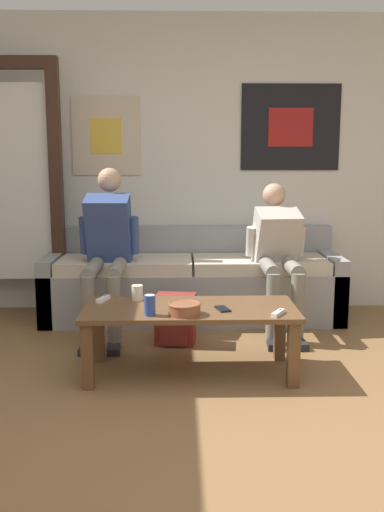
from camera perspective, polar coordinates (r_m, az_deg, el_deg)
name	(u,v)px	position (r m, az deg, el deg)	size (l,w,h in m)	color
ground_plane	(241,447)	(2.84, 4.88, -18.51)	(18.00, 18.00, 0.00)	brown
wall_back	(212,165)	(5.07, 1.97, 9.09)	(10.00, 0.07, 2.55)	silver
door_frame	(2,175)	(5.07, -18.45, 7.71)	(1.00, 0.10, 2.15)	#382319
couch	(192,284)	(4.82, 0.03, -2.86)	(2.45, 0.71, 0.75)	gray
coffee_table	(190,318)	(3.56, -0.18, -6.22)	(1.32, 0.57, 0.43)	brown
person_seated_adult	(107,244)	(4.42, -8.47, 1.17)	(0.47, 0.96, 1.26)	gray
person_seated_teen	(278,251)	(4.47, 8.60, 0.52)	(0.47, 0.89, 1.14)	gray
backpack	(175,320)	(4.18, -1.67, -6.45)	(0.31, 0.26, 0.36)	maroon
ceramic_bowl	(184,308)	(3.37, -0.77, -5.23)	(0.20, 0.20, 0.07)	brown
pillar_candle	(137,293)	(3.73, -5.49, -3.66)	(0.07, 0.07, 0.11)	silver
drink_can_blue	(150,305)	(3.36, -4.24, -4.93)	(0.07, 0.07, 0.12)	#28479E
game_controller_near_left	(103,299)	(3.74, -8.88, -4.27)	(0.08, 0.15, 0.03)	white
game_controller_near_right	(278,313)	(3.41, 8.61, -5.66)	(0.10, 0.14, 0.03)	white
cell_phone	(223,309)	(3.49, 3.08, -5.29)	(0.10, 0.15, 0.01)	black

